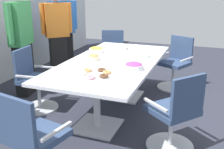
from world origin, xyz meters
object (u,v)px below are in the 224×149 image
person_standing_2 (57,33)px  donut_platter (95,74)px  office_chair_4 (175,116)px  snack_bowl_cookies (93,57)px  office_chair_3 (34,143)px  person_standing_1 (21,40)px  snack_bowl_chips_yellow (96,50)px  person_standing_3 (64,29)px  conference_table (112,69)px  plate_stack (143,55)px  office_chair_1 (113,57)px  office_chair_0 (175,66)px  snack_bowl_candy_mix (134,66)px  office_chair_2 (35,83)px  napkin_pile (122,48)px

person_standing_2 → donut_platter: 2.39m
office_chair_4 → snack_bowl_cookies: (0.66, 1.26, 0.39)m
office_chair_3 → person_standing_1: size_ratio=0.51×
snack_bowl_chips_yellow → snack_bowl_cookies: size_ratio=1.31×
donut_platter → person_standing_3: bearing=37.8°
snack_bowl_chips_yellow → person_standing_2: bearing=57.7°
office_chair_4 → person_standing_2: 3.18m
conference_table → snack_bowl_cookies: 0.32m
office_chair_4 → snack_bowl_cookies: 1.48m
person_standing_1 → plate_stack: person_standing_1 is taller
office_chair_1 → office_chair_3: 3.20m
office_chair_3 → office_chair_0: bearing=85.3°
person_standing_1 → snack_bowl_chips_yellow: bearing=96.0°
snack_bowl_cookies → plate_stack: (0.44, -0.61, -0.03)m
person_standing_2 → plate_stack: size_ratio=7.97×
plate_stack → snack_bowl_candy_mix: bearing=-175.6°
person_standing_3 → snack_bowl_cookies: person_standing_3 is taller
office_chair_4 → snack_bowl_cookies: bearing=101.6°
person_standing_1 → person_standing_2: (1.04, -0.02, -0.05)m
conference_table → snack_bowl_cookies: size_ratio=13.83×
office_chair_0 → office_chair_1: bearing=15.4°
person_standing_3 → person_standing_2: bearing=52.6°
office_chair_2 → snack_bowl_cookies: size_ratio=5.24×
office_chair_1 → office_chair_0: bearing=150.7°
donut_platter → snack_bowl_cookies: bearing=25.9°
snack_bowl_chips_yellow → snack_bowl_candy_mix: (-0.68, -0.81, 0.00)m
office_chair_4 → plate_stack: bearing=69.9°
office_chair_4 → donut_platter: bearing=126.5°
office_chair_1 → donut_platter: 2.25m
person_standing_1 → snack_bowl_candy_mix: (-0.36, -1.98, -0.14)m
person_standing_1 → napkin_pile: size_ratio=11.50×
person_standing_2 → snack_bowl_candy_mix: size_ratio=7.06×
office_chair_3 → napkin_pile: size_ratio=5.87×
plate_stack → conference_table: bearing=138.2°
plate_stack → napkin_pile: (0.35, 0.44, 0.01)m
snack_bowl_chips_yellow → napkin_pile: bearing=-42.7°
office_chair_3 → snack_bowl_cookies: bearing=106.1°
office_chair_2 → snack_bowl_chips_yellow: office_chair_2 is taller
office_chair_3 → person_standing_2: size_ratio=0.54×
office_chair_1 → person_standing_3: size_ratio=0.53×
office_chair_4 → person_standing_3: person_standing_3 is taller
conference_table → office_chair_1: size_ratio=2.64×
office_chair_0 → office_chair_2: same height
office_chair_4 → person_standing_3: (2.19, 2.63, 0.49)m
conference_table → donut_platter: bearing=-176.9°
office_chair_0 → conference_table: bearing=85.0°
office_chair_2 → napkin_pile: (1.08, -0.99, 0.37)m
office_chair_4 → conference_table: bearing=93.8°
donut_platter → napkin_pile: napkin_pile is taller
person_standing_1 → plate_stack: bearing=90.0°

